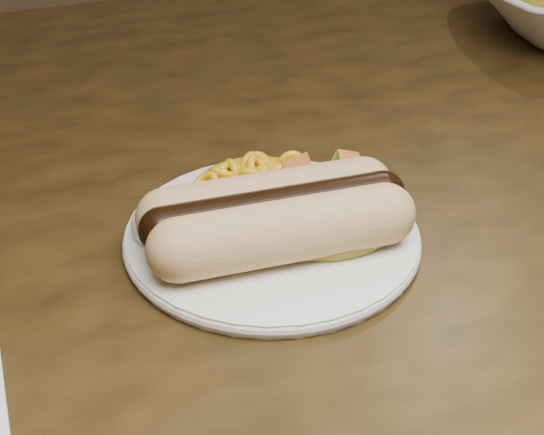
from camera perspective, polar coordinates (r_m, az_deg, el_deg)
name	(u,v)px	position (r m, az deg, el deg)	size (l,w,h in m)	color
table	(291,270)	(0.69, 1.31, -3.59)	(1.60, 0.90, 0.75)	#3C2910
plate	(272,236)	(0.56, 0.00, -1.29)	(0.20, 0.20, 0.01)	silver
hotdog	(276,215)	(0.53, 0.29, 0.17)	(0.15, 0.08, 0.04)	#E0A77D
mac_and_cheese	(255,173)	(0.59, -1.16, 3.05)	(0.10, 0.09, 0.04)	gold
sour_cream	(170,213)	(0.55, -7.01, 0.31)	(0.05, 0.05, 0.03)	white
taco_salad	(322,197)	(0.56, 3.47, 1.44)	(0.11, 0.10, 0.05)	#B85E05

